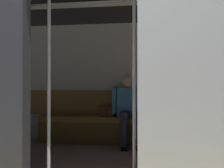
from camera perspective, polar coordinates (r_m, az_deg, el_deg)
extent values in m
cube|color=silver|center=(2.28, 17.97, 1.70)|extent=(0.99, 0.12, 2.13)
cube|color=black|center=(2.29, 18.00, 8.10)|extent=(0.54, 0.02, 0.55)
cube|color=gray|center=(3.77, -1.26, -15.50)|extent=(6.08, 2.65, 0.01)
cube|color=silver|center=(4.95, 1.30, 0.47)|extent=(6.08, 0.10, 2.13)
cube|color=olive|center=(4.90, 1.21, -3.95)|extent=(3.52, 0.06, 0.45)
cube|color=white|center=(3.81, -1.25, 16.59)|extent=(4.48, 0.16, 0.03)
cube|color=olive|center=(4.71, 0.88, -7.39)|extent=(2.66, 0.44, 0.09)
cube|color=brown|center=(4.54, 0.55, -10.57)|extent=(2.66, 0.04, 0.37)
cube|color=#4C8CC6|center=(4.64, 3.42, -3.83)|extent=(0.41, 0.27, 0.50)
sphere|color=beige|center=(4.63, 3.42, 0.43)|extent=(0.21, 0.21, 0.21)
sphere|color=#B2ADA8|center=(4.64, 3.41, 0.88)|extent=(0.19, 0.19, 0.19)
cylinder|color=#4C8CC6|center=(4.62, 6.35, -3.47)|extent=(0.08, 0.08, 0.44)
cylinder|color=#4C8CC6|center=(4.60, 0.51, -3.49)|extent=(0.08, 0.08, 0.44)
cylinder|color=#38334C|center=(4.46, 4.72, -6.54)|extent=(0.19, 0.42, 0.14)
cylinder|color=#38334C|center=(4.45, 2.40, -6.55)|extent=(0.19, 0.42, 0.14)
cylinder|color=#38334C|center=(4.30, 4.93, -10.27)|extent=(0.10, 0.10, 0.42)
cylinder|color=#38334C|center=(4.29, 2.50, -10.30)|extent=(0.10, 0.10, 0.42)
cube|color=black|center=(4.29, 4.99, -13.28)|extent=(0.13, 0.23, 0.06)
cube|color=black|center=(4.28, 2.52, -13.32)|extent=(0.13, 0.23, 0.06)
cube|color=brown|center=(4.73, -1.09, -5.78)|extent=(0.26, 0.14, 0.17)
cube|color=#472718|center=(4.65, -1.24, -5.96)|extent=(0.02, 0.01, 0.14)
cube|color=#33723F|center=(4.70, 8.58, -6.67)|extent=(0.20, 0.25, 0.03)
cylinder|color=silver|center=(2.84, -13.17, 1.05)|extent=(0.04, 0.04, 2.11)
cylinder|color=silver|center=(2.73, 4.71, 1.10)|extent=(0.04, 0.04, 2.11)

